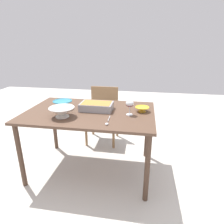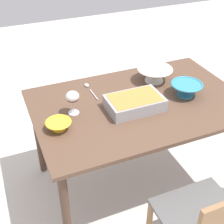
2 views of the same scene
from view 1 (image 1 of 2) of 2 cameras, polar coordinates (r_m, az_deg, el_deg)
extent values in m
plane|color=beige|center=(2.49, -5.79, -16.07)|extent=(8.00, 8.00, 0.00)
cube|color=brown|center=(2.15, -6.45, -0.09)|extent=(1.39, 0.90, 0.03)
cylinder|color=#493427|center=(2.58, 10.18, -5.69)|extent=(0.05, 0.05, 0.72)
cylinder|color=#493427|center=(2.85, -16.46, -3.71)|extent=(0.05, 0.05, 0.72)
cylinder|color=#493427|center=(1.89, 10.21, -15.96)|extent=(0.05, 0.05, 0.72)
cylinder|color=#493427|center=(2.25, -25.19, -11.55)|extent=(0.05, 0.05, 0.72)
cube|color=#595959|center=(2.92, -2.88, -0.61)|extent=(0.44, 0.42, 0.02)
cube|color=olive|center=(3.04, -2.16, 4.05)|extent=(0.42, 0.02, 0.36)
cylinder|color=olive|center=(2.89, -7.56, -5.86)|extent=(0.04, 0.04, 0.43)
cylinder|color=olive|center=(2.80, 0.45, -6.50)|extent=(0.04, 0.04, 0.43)
cylinder|color=olive|center=(3.22, -5.62, -2.97)|extent=(0.04, 0.04, 0.43)
cylinder|color=olive|center=(3.14, 1.55, -3.45)|extent=(0.04, 0.04, 0.43)
cylinder|color=white|center=(2.03, 5.10, -0.74)|extent=(0.07, 0.07, 0.01)
cylinder|color=white|center=(2.02, 5.14, 0.49)|extent=(0.01, 0.01, 0.09)
ellipsoid|color=white|center=(1.99, 5.20, 2.52)|extent=(0.08, 0.08, 0.06)
ellipsoid|color=#4C0A19|center=(2.00, 5.19, 1.97)|extent=(0.07, 0.07, 0.02)
cube|color=#99999E|center=(2.17, -4.52, 1.64)|extent=(0.35, 0.22, 0.08)
cube|color=#B27A38|center=(2.16, -4.54, 2.46)|extent=(0.32, 0.20, 0.02)
cylinder|color=teal|center=(2.29, -14.09, 1.16)|extent=(0.11, 0.11, 0.01)
cone|color=teal|center=(2.28, -14.18, 2.17)|extent=(0.21, 0.21, 0.08)
torus|color=teal|center=(2.27, -14.26, 3.11)|extent=(0.21, 0.21, 0.01)
cylinder|color=white|center=(2.03, -14.26, -1.27)|extent=(0.14, 0.14, 0.01)
cone|color=white|center=(2.01, -14.38, 0.03)|extent=(0.25, 0.25, 0.09)
torus|color=white|center=(2.00, -14.49, 1.23)|extent=(0.26, 0.26, 0.01)
cylinder|color=yellow|center=(2.14, 8.75, 0.23)|extent=(0.08, 0.08, 0.01)
cone|color=yellow|center=(2.13, 8.78, 0.86)|extent=(0.14, 0.14, 0.04)
torus|color=yellow|center=(2.13, 8.81, 1.39)|extent=(0.15, 0.15, 0.01)
cylinder|color=silver|center=(1.91, -0.88, -1.92)|extent=(0.01, 0.14, 0.01)
ellipsoid|color=silver|center=(1.79, -1.53, -3.47)|extent=(0.03, 0.05, 0.01)
camera|label=2|loc=(3.51, 15.31, 25.96)|focal=50.47mm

